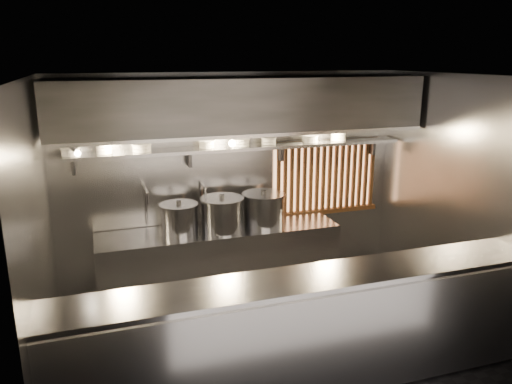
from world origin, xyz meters
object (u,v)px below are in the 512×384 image
heat_lamp (74,148)px  stock_pot_mid (264,209)px  pendant_bulb (232,143)px  stock_pot_left (179,218)px  stock_pot_right (222,214)px

heat_lamp → stock_pot_mid: 2.40m
pendant_bulb → stock_pot_left: (-0.69, -0.04, -0.88)m
stock_pot_right → pendant_bulb: bearing=34.7°
heat_lamp → pendant_bulb: 1.83m
pendant_bulb → stock_pot_mid: (0.39, -0.06, -0.85)m
heat_lamp → stock_pot_left: (1.11, 0.31, -0.98)m
heat_lamp → pendant_bulb: size_ratio=1.87×
heat_lamp → pendant_bulb: bearing=11.0°
pendant_bulb → stock_pot_right: size_ratio=0.33×
pendant_bulb → stock_pot_mid: bearing=-8.7°
stock_pot_mid → stock_pot_left: bearing=179.1°
pendant_bulb → stock_pot_right: 0.88m
stock_pot_right → stock_pot_left: bearing=171.7°
pendant_bulb → stock_pot_mid: size_ratio=0.29×
heat_lamp → stock_pot_left: size_ratio=0.56×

